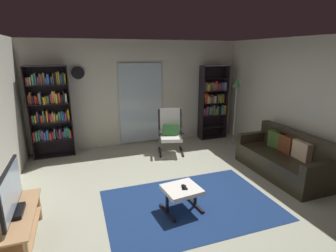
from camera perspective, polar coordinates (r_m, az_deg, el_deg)
ground_plane at (r=4.50m, az=3.07°, el=-15.00°), size 7.02×7.02×0.00m
wall_back at (r=6.71m, az=-6.26°, el=7.11°), size 5.60×0.06×2.60m
wall_right at (r=5.60m, az=29.85°, el=3.38°), size 0.06×6.00×2.60m
glass_door_panel at (r=6.69m, az=-5.91°, el=4.93°), size 1.10×0.01×2.00m
area_rug at (r=4.29m, az=4.89°, el=-16.69°), size 2.61×1.77×0.01m
tv_stand at (r=3.82m, az=-30.08°, el=-18.08°), size 0.45×1.14×0.46m
television at (r=3.60m, az=-31.04°, el=-12.41°), size 0.20×0.94×0.57m
bookshelf_near_tv at (r=6.34m, az=-24.26°, el=3.27°), size 0.87×0.30×2.03m
bookshelf_near_sofa at (r=7.20m, az=9.73°, el=5.37°), size 0.74×0.30×1.97m
leather_sofa at (r=5.58m, az=24.00°, el=-6.55°), size 0.81×1.87×0.84m
lounge_armchair at (r=6.18m, az=0.53°, el=-0.82°), size 0.71×0.77×1.02m
ottoman at (r=4.00m, az=3.00°, el=-14.13°), size 0.57×0.54×0.37m
tv_remote at (r=3.97m, az=3.65°, el=-13.14°), size 0.04×0.14×0.02m
cell_phone at (r=3.97m, az=3.50°, el=-13.21°), size 0.10×0.15×0.01m
floor_lamp_by_shelf at (r=6.71m, az=14.69°, el=7.50°), size 0.22×0.22×1.71m
wall_clock at (r=6.41m, az=-19.04°, el=10.90°), size 0.29×0.03×0.29m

